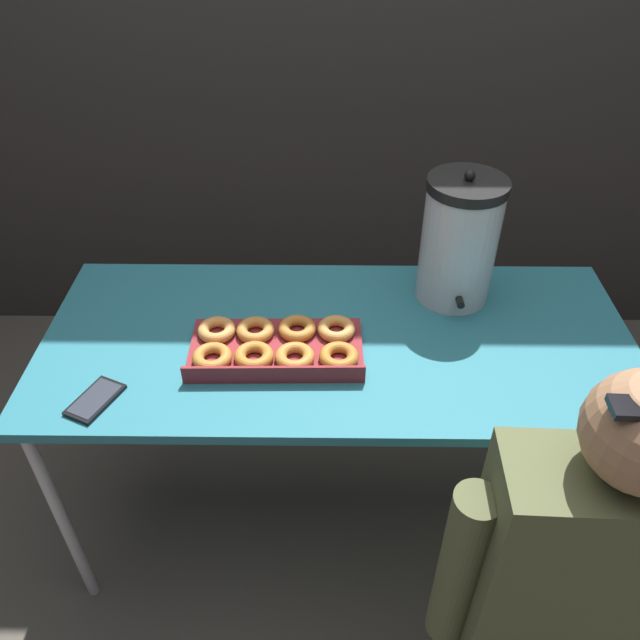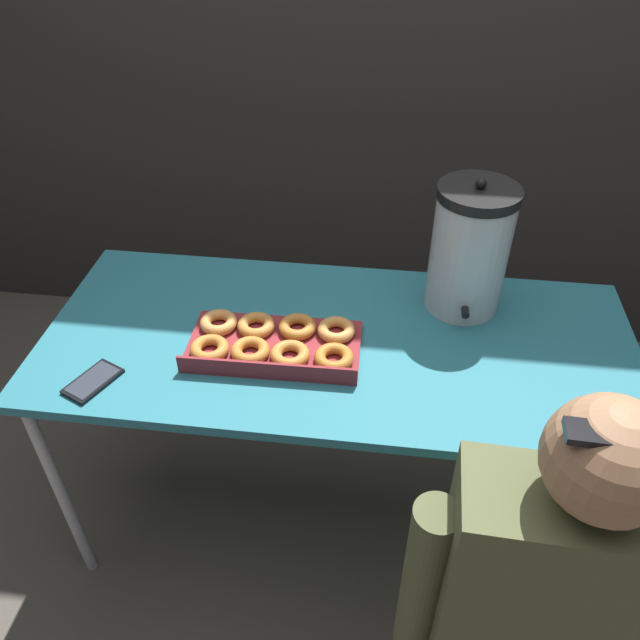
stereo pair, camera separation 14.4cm
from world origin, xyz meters
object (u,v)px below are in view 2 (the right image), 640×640
object	(u,v)px
person_seated	(530,633)
cell_phone	(93,381)
donut_box	(274,343)
coffee_urn	(469,249)

from	to	relation	value
person_seated	cell_phone	bearing A→B (deg)	-18.47
donut_box	person_seated	distance (m)	0.86
donut_box	cell_phone	size ratio (longest dim) A/B	2.87
donut_box	person_seated	world-z (taller)	person_seated
cell_phone	person_seated	xyz separation A→B (m)	(1.03, -0.39, -0.19)
donut_box	coffee_urn	bearing A→B (deg)	26.82
cell_phone	coffee_urn	bearing A→B (deg)	50.13
person_seated	donut_box	bearing A→B (deg)	-40.55
donut_box	cell_phone	distance (m)	0.45
donut_box	coffee_urn	xyz separation A→B (m)	(0.49, 0.26, 0.16)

